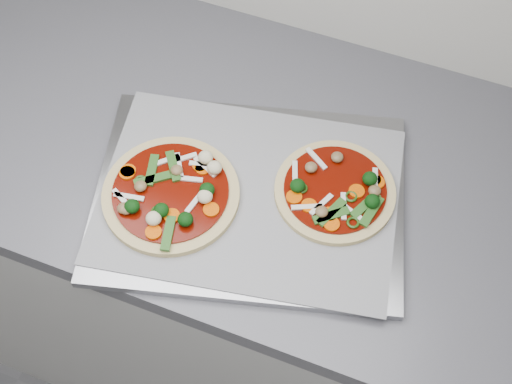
% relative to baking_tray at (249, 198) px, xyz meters
% --- Properties ---
extents(base_cabinet, '(3.60, 0.60, 0.86)m').
position_rel_baking_tray_xyz_m(base_cabinet, '(-0.08, 0.08, -0.48)').
color(base_cabinet, beige).
rests_on(base_cabinet, ground).
extents(countertop, '(3.60, 0.60, 0.04)m').
position_rel_baking_tray_xyz_m(countertop, '(-0.08, 0.08, -0.03)').
color(countertop, '#59585F').
rests_on(countertop, base_cabinet).
extents(baking_tray, '(0.56, 0.47, 0.02)m').
position_rel_baking_tray_xyz_m(baking_tray, '(0.00, 0.00, 0.00)').
color(baking_tray, gray).
rests_on(baking_tray, countertop).
extents(parchment, '(0.52, 0.41, 0.00)m').
position_rel_baking_tray_xyz_m(parchment, '(0.00, 0.00, 0.01)').
color(parchment, gray).
rests_on(parchment, baking_tray).
extents(pizza_left, '(0.22, 0.22, 0.04)m').
position_rel_baking_tray_xyz_m(pizza_left, '(-0.11, -0.05, 0.02)').
color(pizza_left, tan).
rests_on(pizza_left, parchment).
extents(pizza_right, '(0.19, 0.19, 0.03)m').
position_rel_baking_tray_xyz_m(pizza_right, '(0.13, 0.05, 0.02)').
color(pizza_right, tan).
rests_on(pizza_right, parchment).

